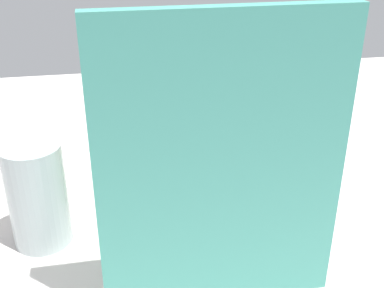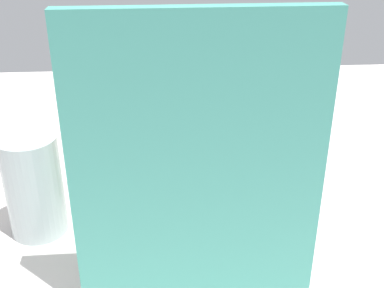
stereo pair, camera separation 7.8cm
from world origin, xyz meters
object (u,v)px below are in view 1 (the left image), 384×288
orange_back_left (155,149)px  cutting_board (223,173)px  banana_bunch (196,136)px  fruit_bowl (192,180)px  orange_front_right (225,139)px  thermos_tumbler (37,195)px  orange_center (189,133)px  jar_lid (58,185)px  orange_front_left (199,155)px

orange_back_left → cutting_board: 26.09cm
banana_bunch → cutting_board: cutting_board is taller
fruit_bowl → banana_bunch: (-1.17, -2.41, 7.03)cm
orange_front_right → cutting_board: bearing=75.0°
fruit_bowl → banana_bunch: size_ratio=1.31×
orange_front_right → orange_back_left: size_ratio=1.00×
thermos_tumbler → fruit_bowl: bearing=-160.8°
orange_front_right → orange_center: bearing=-33.1°
orange_front_right → thermos_tumbler: thermos_tumbler is taller
thermos_tumbler → jar_lid: size_ratio=2.36×
orange_front_right → banana_bunch: size_ratio=0.43×
orange_front_left → orange_back_left: same height
orange_front_right → fruit_bowl: bearing=12.1°
orange_back_left → thermos_tumbler: thermos_tumbler is taller
banana_bunch → orange_front_right: bearing=165.9°
banana_bunch → jar_lid: size_ratio=2.74×
jar_lid → orange_center: bearing=176.4°
orange_center → orange_front_left: bearing=89.6°
orange_front_left → jar_lid: size_ratio=1.19×
orange_back_left → jar_lid: bearing=-21.4°
cutting_board → orange_center: bearing=-93.5°
orange_front_left → orange_center: (-0.07, -8.51, 0.00)cm
orange_back_left → thermos_tumbler: size_ratio=0.50×
banana_bunch → fruit_bowl: bearing=64.0°
orange_front_right → banana_bunch: bearing=-14.1°
banana_bunch → thermos_tumbler: (24.96, 10.68, -2.15)cm
orange_front_left → orange_center: size_ratio=1.00×
orange_front_right → banana_bunch: banana_bunch is taller
orange_front_right → banana_bunch: (4.63, -1.16, 0.33)cm
orange_center → orange_back_left: size_ratio=1.00×
jar_lid → orange_back_left: bearing=158.6°
orange_front_right → jar_lid: (28.48, -4.95, -8.78)cm
banana_bunch → thermos_tumbler: size_ratio=1.16×
orange_front_right → banana_bunch: 4.79cm
fruit_bowl → thermos_tumbler: (23.79, 8.27, 4.88)cm
cutting_board → orange_front_left: bearing=-94.5°
fruit_bowl → jar_lid: fruit_bowl is taller
orange_front_left → orange_center: 8.51cm
orange_center → orange_back_left: bearing=37.7°
fruit_bowl → cutting_board: (1.09, 24.46, 15.17)cm
orange_center → orange_back_left: (6.51, 5.04, 0.00)cm
thermos_tumbler → jar_lid: (-1.11, -14.47, -6.96)cm
orange_front_right → orange_back_left: same height
orange_front_left → orange_front_right: size_ratio=1.00×
orange_back_left → orange_front_left: bearing=151.7°
orange_front_left → orange_front_right: same height
orange_back_left → orange_center: bearing=-142.3°
orange_center → cutting_board: 30.45cm
orange_front_right → orange_front_left: bearing=42.6°
fruit_bowl → banana_bunch: banana_bunch is taller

